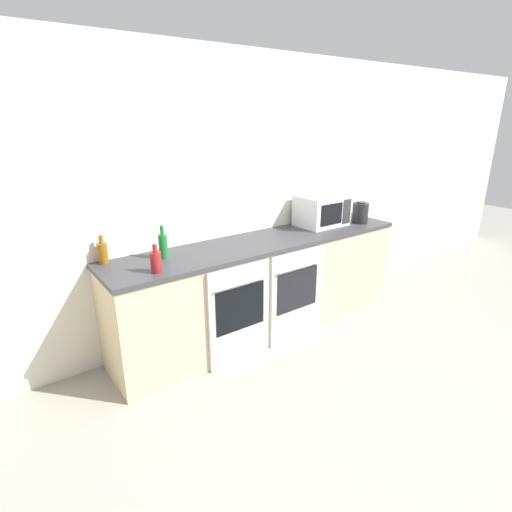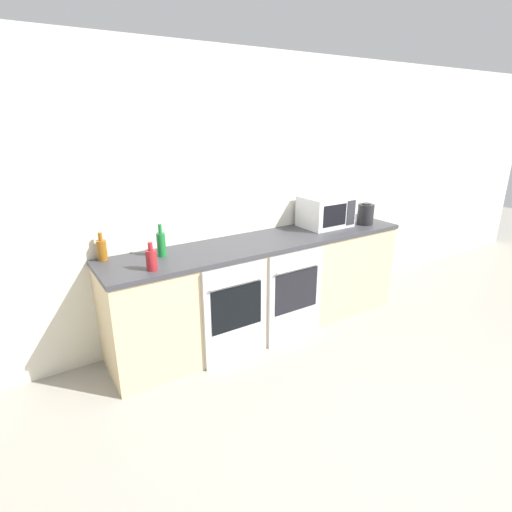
{
  "view_description": "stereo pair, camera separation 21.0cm",
  "coord_description": "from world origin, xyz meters",
  "px_view_note": "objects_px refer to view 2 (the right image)",
  "views": [
    {
      "loc": [
        -2.17,
        -1.04,
        2.02
      ],
      "look_at": [
        -0.09,
        1.79,
        0.8
      ],
      "focal_mm": 28.0,
      "sensor_mm": 36.0,
      "label": 1
    },
    {
      "loc": [
        -2.0,
        -1.16,
        2.02
      ],
      "look_at": [
        -0.09,
        1.79,
        0.8
      ],
      "focal_mm": 28.0,
      "sensor_mm": 36.0,
      "label": 2
    }
  ],
  "objects_px": {
    "microwave": "(325,211)",
    "bottle_red": "(151,259)",
    "oven_left": "(236,314)",
    "bottle_green": "(161,244)",
    "kettle": "(366,214)",
    "bottle_amber": "(102,250)",
    "oven_right": "(295,297)"
  },
  "relations": [
    {
      "from": "microwave",
      "to": "bottle_red",
      "type": "bearing_deg",
      "value": -172.57
    },
    {
      "from": "bottle_red",
      "to": "oven_left",
      "type": "bearing_deg",
      "value": -12.9
    },
    {
      "from": "bottle_red",
      "to": "kettle",
      "type": "height_order",
      "value": "kettle"
    },
    {
      "from": "kettle",
      "to": "bottle_amber",
      "type": "bearing_deg",
      "value": 172.62
    },
    {
      "from": "oven_left",
      "to": "microwave",
      "type": "bearing_deg",
      "value": 16.88
    },
    {
      "from": "microwave",
      "to": "kettle",
      "type": "bearing_deg",
      "value": -22.71
    },
    {
      "from": "oven_right",
      "to": "bottle_green",
      "type": "bearing_deg",
      "value": 159.54
    },
    {
      "from": "microwave",
      "to": "bottle_red",
      "type": "height_order",
      "value": "microwave"
    },
    {
      "from": "oven_right",
      "to": "bottle_red",
      "type": "bearing_deg",
      "value": 173.47
    },
    {
      "from": "microwave",
      "to": "bottle_green",
      "type": "height_order",
      "value": "microwave"
    },
    {
      "from": "microwave",
      "to": "bottle_amber",
      "type": "distance_m",
      "value": 2.22
    },
    {
      "from": "bottle_green",
      "to": "oven_right",
      "type": "bearing_deg",
      "value": -20.46
    },
    {
      "from": "oven_left",
      "to": "bottle_red",
      "type": "height_order",
      "value": "bottle_red"
    },
    {
      "from": "bottle_green",
      "to": "bottle_red",
      "type": "bearing_deg",
      "value": -123.6
    },
    {
      "from": "oven_left",
      "to": "oven_right",
      "type": "xyz_separation_m",
      "value": [
        0.63,
        0.0,
        0.0
      ]
    },
    {
      "from": "oven_right",
      "to": "bottle_red",
      "type": "xyz_separation_m",
      "value": [
        -1.27,
        0.15,
        0.57
      ]
    },
    {
      "from": "oven_left",
      "to": "microwave",
      "type": "relative_size",
      "value": 1.78
    },
    {
      "from": "bottle_green",
      "to": "kettle",
      "type": "bearing_deg",
      "value": -4.74
    },
    {
      "from": "oven_left",
      "to": "bottle_amber",
      "type": "bearing_deg",
      "value": 147.61
    },
    {
      "from": "oven_left",
      "to": "kettle",
      "type": "distance_m",
      "value": 1.85
    },
    {
      "from": "bottle_amber",
      "to": "bottle_red",
      "type": "xyz_separation_m",
      "value": [
        0.26,
        -0.42,
        -0.01
      ]
    },
    {
      "from": "kettle",
      "to": "oven_right",
      "type": "bearing_deg",
      "value": -168.37
    },
    {
      "from": "oven_left",
      "to": "bottle_green",
      "type": "relative_size",
      "value": 3.26
    },
    {
      "from": "bottle_red",
      "to": "kettle",
      "type": "distance_m",
      "value": 2.37
    },
    {
      "from": "bottle_green",
      "to": "bottle_red",
      "type": "distance_m",
      "value": 0.32
    },
    {
      "from": "oven_left",
      "to": "oven_right",
      "type": "relative_size",
      "value": 1.0
    },
    {
      "from": "oven_left",
      "to": "bottle_amber",
      "type": "relative_size",
      "value": 3.87
    },
    {
      "from": "oven_right",
      "to": "microwave",
      "type": "height_order",
      "value": "microwave"
    },
    {
      "from": "oven_right",
      "to": "bottle_green",
      "type": "relative_size",
      "value": 3.26
    },
    {
      "from": "oven_right",
      "to": "bottle_amber",
      "type": "distance_m",
      "value": 1.73
    },
    {
      "from": "microwave",
      "to": "oven_right",
      "type": "bearing_deg",
      "value": -149.71
    },
    {
      "from": "bottle_green",
      "to": "kettle",
      "type": "height_order",
      "value": "bottle_green"
    }
  ]
}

